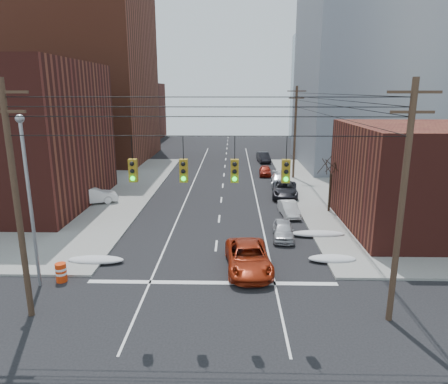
{
  "coord_description": "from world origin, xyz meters",
  "views": [
    {
      "loc": [
        1.12,
        -13.88,
        10.46
      ],
      "look_at": [
        0.46,
        15.38,
        3.0
      ],
      "focal_mm": 32.0,
      "sensor_mm": 36.0,
      "label": 1
    }
  ],
  "objects_px": {
    "parked_car_b": "(289,209)",
    "construction_barrel": "(61,272)",
    "lot_car_c": "(46,187)",
    "lot_car_d": "(74,176)",
    "parked_car_f": "(263,157)",
    "red_pickup": "(248,258)",
    "parked_car_a": "(283,230)",
    "lot_car_b": "(70,193)",
    "parked_car_c": "(285,190)",
    "parked_car_e": "(265,171)",
    "parked_car_d": "(279,180)",
    "lot_car_a": "(92,196)"
  },
  "relations": [
    {
      "from": "red_pickup",
      "to": "lot_car_c",
      "type": "xyz_separation_m",
      "value": [
        -19.98,
        16.93,
        0.12
      ]
    },
    {
      "from": "parked_car_b",
      "to": "parked_car_c",
      "type": "bearing_deg",
      "value": 80.92
    },
    {
      "from": "red_pickup",
      "to": "lot_car_c",
      "type": "relative_size",
      "value": 1.08
    },
    {
      "from": "lot_car_a",
      "to": "parked_car_b",
      "type": "bearing_deg",
      "value": -123.54
    },
    {
      "from": "parked_car_f",
      "to": "lot_car_c",
      "type": "xyz_separation_m",
      "value": [
        -23.62,
        -20.28,
        0.16
      ]
    },
    {
      "from": "parked_car_c",
      "to": "parked_car_e",
      "type": "bearing_deg",
      "value": 102.37
    },
    {
      "from": "parked_car_c",
      "to": "lot_car_d",
      "type": "distance_m",
      "value": 24.28
    },
    {
      "from": "red_pickup",
      "to": "lot_car_d",
      "type": "bearing_deg",
      "value": 126.72
    },
    {
      "from": "parked_car_d",
      "to": "lot_car_a",
      "type": "height_order",
      "value": "lot_car_a"
    },
    {
      "from": "parked_car_b",
      "to": "parked_car_f",
      "type": "relative_size",
      "value": 0.83
    },
    {
      "from": "lot_car_d",
      "to": "parked_car_a",
      "type": "bearing_deg",
      "value": -115.08
    },
    {
      "from": "parked_car_b",
      "to": "construction_barrel",
      "type": "xyz_separation_m",
      "value": [
        -14.47,
        -12.55,
        -0.05
      ]
    },
    {
      "from": "parked_car_b",
      "to": "lot_car_b",
      "type": "bearing_deg",
      "value": 162.88
    },
    {
      "from": "parked_car_b",
      "to": "construction_barrel",
      "type": "distance_m",
      "value": 19.16
    },
    {
      "from": "lot_car_d",
      "to": "parked_car_d",
      "type": "bearing_deg",
      "value": -78.23
    },
    {
      "from": "parked_car_c",
      "to": "parked_car_d",
      "type": "distance_m",
      "value": 4.99
    },
    {
      "from": "parked_car_a",
      "to": "construction_barrel",
      "type": "height_order",
      "value": "parked_car_a"
    },
    {
      "from": "lot_car_c",
      "to": "construction_barrel",
      "type": "relative_size",
      "value": 4.72
    },
    {
      "from": "parked_car_c",
      "to": "parked_car_e",
      "type": "height_order",
      "value": "parked_car_c"
    },
    {
      "from": "parked_car_a",
      "to": "lot_car_b",
      "type": "distance_m",
      "value": 21.9
    },
    {
      "from": "construction_barrel",
      "to": "parked_car_a",
      "type": "bearing_deg",
      "value": 27.97
    },
    {
      "from": "parked_car_e",
      "to": "lot_car_a",
      "type": "bearing_deg",
      "value": -138.64
    },
    {
      "from": "parked_car_b",
      "to": "lot_car_d",
      "type": "bearing_deg",
      "value": 147.82
    },
    {
      "from": "parked_car_a",
      "to": "lot_car_b",
      "type": "xyz_separation_m",
      "value": [
        -19.56,
        9.86,
        0.13
      ]
    },
    {
      "from": "parked_car_b",
      "to": "parked_car_d",
      "type": "bearing_deg",
      "value": 82.63
    },
    {
      "from": "parked_car_d",
      "to": "lot_car_a",
      "type": "relative_size",
      "value": 0.99
    },
    {
      "from": "parked_car_f",
      "to": "parked_car_c",
      "type": "bearing_deg",
      "value": -93.55
    },
    {
      "from": "lot_car_a",
      "to": "lot_car_b",
      "type": "height_order",
      "value": "lot_car_a"
    },
    {
      "from": "parked_car_e",
      "to": "lot_car_b",
      "type": "xyz_separation_m",
      "value": [
        -19.97,
        -12.33,
        0.13
      ]
    },
    {
      "from": "parked_car_d",
      "to": "lot_car_c",
      "type": "height_order",
      "value": "lot_car_c"
    },
    {
      "from": "parked_car_b",
      "to": "construction_barrel",
      "type": "bearing_deg",
      "value": -144.26
    },
    {
      "from": "lot_car_b",
      "to": "lot_car_d",
      "type": "bearing_deg",
      "value": 35.9
    },
    {
      "from": "lot_car_c",
      "to": "construction_barrel",
      "type": "xyz_separation_m",
      "value": [
        9.41,
        -18.71,
        -0.33
      ]
    },
    {
      "from": "parked_car_d",
      "to": "parked_car_f",
      "type": "relative_size",
      "value": 1.02
    },
    {
      "from": "parked_car_c",
      "to": "parked_car_e",
      "type": "xyz_separation_m",
      "value": [
        -1.18,
        10.4,
        -0.12
      ]
    },
    {
      "from": "lot_car_c",
      "to": "parked_car_e",
      "type": "bearing_deg",
      "value": -85.0
    },
    {
      "from": "parked_car_d",
      "to": "lot_car_a",
      "type": "distance_m",
      "value": 20.28
    },
    {
      "from": "parked_car_e",
      "to": "lot_car_b",
      "type": "relative_size",
      "value": 0.84
    },
    {
      "from": "lot_car_b",
      "to": "lot_car_c",
      "type": "xyz_separation_m",
      "value": [
        -3.16,
        1.78,
        0.13
      ]
    },
    {
      "from": "red_pickup",
      "to": "lot_car_d",
      "type": "height_order",
      "value": "lot_car_d"
    },
    {
      "from": "lot_car_b",
      "to": "lot_car_c",
      "type": "height_order",
      "value": "lot_car_c"
    },
    {
      "from": "lot_car_b",
      "to": "construction_barrel",
      "type": "bearing_deg",
      "value": -142.38
    },
    {
      "from": "lot_car_d",
      "to": "parked_car_b",
      "type": "bearing_deg",
      "value": -103.94
    },
    {
      "from": "lot_car_d",
      "to": "parked_car_e",
      "type": "bearing_deg",
      "value": -64.68
    },
    {
      "from": "lot_car_c",
      "to": "lot_car_d",
      "type": "relative_size",
      "value": 1.2
    },
    {
      "from": "parked_car_f",
      "to": "construction_barrel",
      "type": "distance_m",
      "value": 41.5
    },
    {
      "from": "parked_car_c",
      "to": "lot_car_c",
      "type": "xyz_separation_m",
      "value": [
        -24.31,
        -0.16,
        0.14
      ]
    },
    {
      "from": "lot_car_b",
      "to": "lot_car_d",
      "type": "distance_m",
      "value": 7.85
    },
    {
      "from": "parked_car_a",
      "to": "parked_car_d",
      "type": "relative_size",
      "value": 0.82
    },
    {
      "from": "parked_car_e",
      "to": "parked_car_c",
      "type": "bearing_deg",
      "value": -80.94
    }
  ]
}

